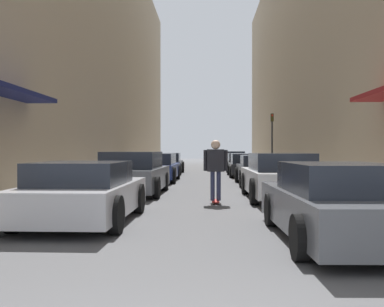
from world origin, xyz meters
name	(u,v)px	position (x,y,z in m)	size (l,w,h in m)	color
ground	(204,181)	(0.00, 18.45, 0.00)	(101.47, 101.47, 0.00)	#515154
curb_strip_left	(133,174)	(-4.23, 23.06, 0.06)	(1.80, 46.12, 0.12)	gray
curb_strip_right	(277,174)	(4.23, 23.06, 0.06)	(1.80, 46.12, 0.12)	gray
building_row_left	(84,41)	(-7.13, 23.06, 7.91)	(4.90, 46.12, 15.82)	tan
building_row_right	(328,40)	(7.13, 23.06, 7.83)	(4.90, 46.12, 15.66)	tan
parked_car_left_0	(84,193)	(-2.34, 6.68, 0.61)	(2.02, 4.05, 1.24)	#B7B7BC
parked_car_left_1	(133,174)	(-2.30, 12.20, 0.68)	(2.04, 4.35, 1.41)	#515459
parked_car_left_2	(157,168)	(-2.22, 18.07, 0.64)	(1.99, 4.59, 1.30)	navy
parked_car_left_3	(167,164)	(-2.33, 24.23, 0.63)	(1.94, 4.78, 1.28)	black
parked_car_right_0	(335,203)	(2.22, 5.06, 0.61)	(1.85, 4.26, 1.27)	#515459
parked_car_right_1	(280,177)	(2.32, 10.93, 0.67)	(2.01, 4.42, 1.38)	silver
parked_car_right_2	(260,170)	(2.36, 16.16, 0.62)	(1.88, 4.51, 1.25)	black
parked_car_right_3	(246,166)	(2.27, 21.80, 0.60)	(1.91, 3.99, 1.26)	#232326
parked_car_right_4	(239,163)	(2.32, 27.30, 0.60)	(1.88, 4.81, 1.23)	#232326
parked_car_right_5	(234,160)	(2.28, 33.00, 0.65)	(1.96, 4.50, 1.35)	#B7B7BC
skateboarder	(216,164)	(0.39, 9.92, 1.08)	(0.67, 0.78, 1.75)	#B2231E
traffic_light	(272,136)	(3.83, 22.50, 2.24)	(0.16, 0.22, 3.42)	#2D2D2D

